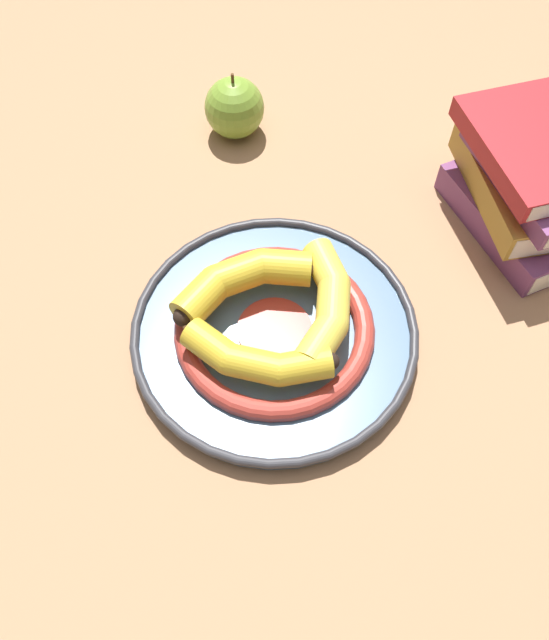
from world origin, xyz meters
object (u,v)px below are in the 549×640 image
(apple, at_px, (234,108))
(banana_b, at_px, (327,307))
(banana_c, at_px, (245,278))
(banana_a, at_px, (253,358))
(book_stack, at_px, (536,183))
(decorative_bowl, at_px, (274,331))

(apple, bearing_deg, banana_b, -13.05)
(banana_b, xyz_separation_m, apple, (-0.33, 0.08, -0.01))
(banana_b, relative_size, apple, 1.57)
(banana_c, xyz_separation_m, apple, (-0.25, 0.13, -0.01))
(banana_a, xyz_separation_m, banana_c, (-0.09, 0.04, 0.00))
(banana_b, height_order, book_stack, book_stack)
(banana_b, bearing_deg, decorative_bowl, 104.60)
(decorative_bowl, distance_m, book_stack, 0.35)
(banana_c, xyz_separation_m, book_stack, (0.07, 0.35, 0.01))
(banana_b, xyz_separation_m, banana_c, (-0.07, -0.05, 0.00))
(banana_c, bearing_deg, banana_a, 71.63)
(banana_a, height_order, book_stack, book_stack)
(banana_a, distance_m, book_stack, 0.39)
(decorative_bowl, distance_m, banana_c, 0.06)
(decorative_bowl, bearing_deg, banana_c, -175.92)
(apple, bearing_deg, banana_c, -27.24)
(apple, bearing_deg, banana_a, -26.88)
(banana_c, bearing_deg, decorative_bowl, 101.51)
(decorative_bowl, bearing_deg, apple, 157.58)
(banana_b, distance_m, book_stack, 0.30)
(banana_a, bearing_deg, banana_c, 109.59)
(banana_a, bearing_deg, banana_b, 52.29)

